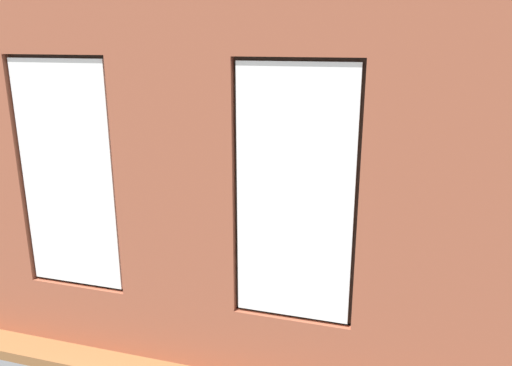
{
  "coord_description": "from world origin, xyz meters",
  "views": [
    {
      "loc": [
        -1.75,
        6.34,
        2.84
      ],
      "look_at": [
        -0.01,
        0.4,
        1.03
      ],
      "focal_mm": 35.0,
      "sensor_mm": 36.0,
      "label": 1
    }
  ],
  "objects_px": {
    "potted_plant_beside_window_right": "(29,249)",
    "cup_ceramic": "(273,212)",
    "candle_jar": "(297,208)",
    "papasan_chair": "(284,184)",
    "couch_by_window": "(152,285)",
    "remote_silver": "(259,207)",
    "potted_plant_foreground_right": "(168,155)",
    "media_console": "(105,201)",
    "couch_left": "(445,243)",
    "tv_flatscreen": "(102,164)",
    "table_plant_small": "(268,203)",
    "coffee_table": "(268,215)",
    "potted_plant_corner_near_left": "(449,169)",
    "potted_plant_by_left_couch": "(413,199)"
  },
  "relations": [
    {
      "from": "couch_by_window",
      "to": "table_plant_small",
      "type": "bearing_deg",
      "value": -106.73
    },
    {
      "from": "media_console",
      "to": "potted_plant_corner_near_left",
      "type": "xyz_separation_m",
      "value": [
        -5.32,
        -1.77,
        0.48
      ]
    },
    {
      "from": "table_plant_small",
      "to": "potted_plant_beside_window_right",
      "type": "bearing_deg",
      "value": 48.0
    },
    {
      "from": "candle_jar",
      "to": "tv_flatscreen",
      "type": "distance_m",
      "value": 3.2
    },
    {
      "from": "couch_by_window",
      "to": "potted_plant_corner_near_left",
      "type": "relative_size",
      "value": 1.39
    },
    {
      "from": "coffee_table",
      "to": "potted_plant_corner_near_left",
      "type": "xyz_separation_m",
      "value": [
        -2.53,
        -1.97,
        0.37
      ]
    },
    {
      "from": "media_console",
      "to": "papasan_chair",
      "type": "bearing_deg",
      "value": -154.0
    },
    {
      "from": "couch_left",
      "to": "cup_ceramic",
      "type": "height_order",
      "value": "couch_left"
    },
    {
      "from": "coffee_table",
      "to": "cup_ceramic",
      "type": "distance_m",
      "value": 0.2
    },
    {
      "from": "media_console",
      "to": "potted_plant_by_left_couch",
      "type": "xyz_separation_m",
      "value": [
        -4.77,
        -0.92,
        0.19
      ]
    },
    {
      "from": "papasan_chair",
      "to": "potted_plant_foreground_right",
      "type": "distance_m",
      "value": 2.41
    },
    {
      "from": "potted_plant_corner_near_left",
      "to": "potted_plant_by_left_couch",
      "type": "distance_m",
      "value": 1.05
    },
    {
      "from": "coffee_table",
      "to": "media_console",
      "type": "bearing_deg",
      "value": -4.18
    },
    {
      "from": "potted_plant_foreground_right",
      "to": "media_console",
      "type": "bearing_deg",
      "value": 80.09
    },
    {
      "from": "table_plant_small",
      "to": "remote_silver",
      "type": "bearing_deg",
      "value": -31.82
    },
    {
      "from": "candle_jar",
      "to": "potted_plant_by_left_couch",
      "type": "distance_m",
      "value": 1.87
    },
    {
      "from": "potted_plant_by_left_couch",
      "to": "media_console",
      "type": "bearing_deg",
      "value": 10.88
    },
    {
      "from": "potted_plant_foreground_right",
      "to": "potted_plant_by_left_couch",
      "type": "relative_size",
      "value": 1.46
    },
    {
      "from": "tv_flatscreen",
      "to": "potted_plant_foreground_right",
      "type": "relative_size",
      "value": 0.89
    },
    {
      "from": "media_console",
      "to": "potted_plant_foreground_right",
      "type": "xyz_separation_m",
      "value": [
        -0.3,
        -1.72,
        0.4
      ]
    },
    {
      "from": "candle_jar",
      "to": "papasan_chair",
      "type": "xyz_separation_m",
      "value": [
        0.51,
        -1.35,
        -0.07
      ]
    },
    {
      "from": "media_console",
      "to": "potted_plant_beside_window_right",
      "type": "distance_m",
      "value": 2.65
    },
    {
      "from": "coffee_table",
      "to": "table_plant_small",
      "type": "xyz_separation_m",
      "value": [
        -0.0,
        -0.0,
        0.18
      ]
    },
    {
      "from": "potted_plant_beside_window_right",
      "to": "potted_plant_by_left_couch",
      "type": "bearing_deg",
      "value": -139.74
    },
    {
      "from": "candle_jar",
      "to": "potted_plant_foreground_right",
      "type": "xyz_separation_m",
      "value": [
        2.87,
        -1.77,
        0.19
      ]
    },
    {
      "from": "couch_left",
      "to": "coffee_table",
      "type": "relative_size",
      "value": 1.25
    },
    {
      "from": "remote_silver",
      "to": "media_console",
      "type": "height_order",
      "value": "media_console"
    },
    {
      "from": "cup_ceramic",
      "to": "media_console",
      "type": "height_order",
      "value": "media_console"
    },
    {
      "from": "tv_flatscreen",
      "to": "papasan_chair",
      "type": "height_order",
      "value": "tv_flatscreen"
    },
    {
      "from": "potted_plant_beside_window_right",
      "to": "cup_ceramic",
      "type": "bearing_deg",
      "value": -134.98
    },
    {
      "from": "cup_ceramic",
      "to": "potted_plant_by_left_couch",
      "type": "relative_size",
      "value": 0.15
    },
    {
      "from": "couch_by_window",
      "to": "remote_silver",
      "type": "bearing_deg",
      "value": -102.05
    },
    {
      "from": "couch_by_window",
      "to": "cup_ceramic",
      "type": "bearing_deg",
      "value": -110.19
    },
    {
      "from": "cup_ceramic",
      "to": "remote_silver",
      "type": "relative_size",
      "value": 0.61
    },
    {
      "from": "couch_by_window",
      "to": "couch_left",
      "type": "bearing_deg",
      "value": -146.12
    },
    {
      "from": "papasan_chair",
      "to": "potted_plant_by_left_couch",
      "type": "xyz_separation_m",
      "value": [
        -2.11,
        0.38,
        0.05
      ]
    },
    {
      "from": "cup_ceramic",
      "to": "potted_plant_foreground_right",
      "type": "relative_size",
      "value": 0.1
    },
    {
      "from": "tv_flatscreen",
      "to": "potted_plant_corner_near_left",
      "type": "distance_m",
      "value": 5.61
    },
    {
      "from": "potted_plant_beside_window_right",
      "to": "candle_jar",
      "type": "bearing_deg",
      "value": -134.96
    },
    {
      "from": "couch_by_window",
      "to": "papasan_chair",
      "type": "distance_m",
      "value": 3.78
    },
    {
      "from": "couch_by_window",
      "to": "candle_jar",
      "type": "height_order",
      "value": "couch_by_window"
    },
    {
      "from": "candle_jar",
      "to": "media_console",
      "type": "distance_m",
      "value": 3.18
    },
    {
      "from": "couch_left",
      "to": "coffee_table",
      "type": "bearing_deg",
      "value": -94.65
    },
    {
      "from": "couch_by_window",
      "to": "potted_plant_beside_window_right",
      "type": "relative_size",
      "value": 2.17
    },
    {
      "from": "remote_silver",
      "to": "potted_plant_corner_near_left",
      "type": "bearing_deg",
      "value": -107.63
    },
    {
      "from": "couch_left",
      "to": "tv_flatscreen",
      "type": "bearing_deg",
      "value": -94.52
    },
    {
      "from": "cup_ceramic",
      "to": "candle_jar",
      "type": "height_order",
      "value": "cup_ceramic"
    },
    {
      "from": "candle_jar",
      "to": "potted_plant_corner_near_left",
      "type": "relative_size",
      "value": 0.07
    },
    {
      "from": "candle_jar",
      "to": "media_console",
      "type": "relative_size",
      "value": 0.11
    },
    {
      "from": "candle_jar",
      "to": "potted_plant_corner_near_left",
      "type": "height_order",
      "value": "potted_plant_corner_near_left"
    }
  ]
}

